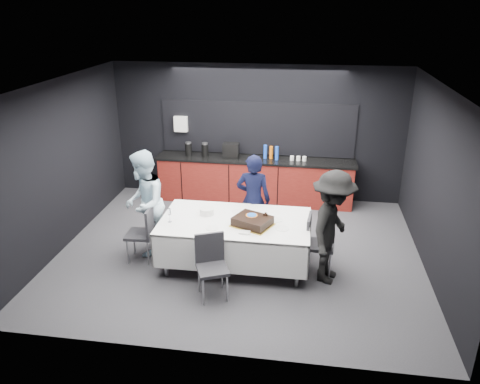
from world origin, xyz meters
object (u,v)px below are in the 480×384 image
(champagne_flute, at_px, (169,213))
(chair_right, at_px, (315,240))
(person_left, at_px, (144,203))
(cake_assembly, at_px, (252,221))
(person_center, at_px, (253,200))
(party_table, at_px, (235,228))
(plate_stack, at_px, (207,211))
(chair_near, at_px, (211,261))
(chair_left, at_px, (144,230))
(person_right, at_px, (332,228))

(champagne_flute, bearing_deg, chair_right, 5.26)
(person_left, bearing_deg, chair_right, 75.42)
(cake_assembly, xyz_separation_m, person_center, (-0.10, 0.91, -0.04))
(party_table, xyz_separation_m, plate_stack, (-0.48, 0.15, 0.19))
(champagne_flute, relative_size, person_left, 0.13)
(cake_assembly, bearing_deg, chair_right, 8.07)
(plate_stack, relative_size, chair_right, 0.25)
(chair_right, distance_m, person_left, 2.82)
(plate_stack, xyz_separation_m, chair_near, (0.28, -1.02, -0.30))
(champagne_flute, xyz_separation_m, person_left, (-0.55, 0.41, -0.06))
(plate_stack, relative_size, chair_left, 0.25)
(person_center, bearing_deg, plate_stack, 44.96)
(champagne_flute, xyz_separation_m, person_right, (2.46, -0.01, -0.07))
(cake_assembly, distance_m, champagne_flute, 1.28)
(champagne_flute, bearing_deg, chair_left, 164.30)
(cake_assembly, relative_size, chair_near, 0.76)
(cake_assembly, bearing_deg, person_right, -4.02)
(cake_assembly, height_order, person_center, person_center)
(chair_right, bearing_deg, chair_left, -178.49)
(chair_near, relative_size, person_center, 0.57)
(chair_near, height_order, person_center, person_center)
(plate_stack, distance_m, person_right, 1.99)
(chair_near, bearing_deg, person_center, 76.46)
(champagne_flute, xyz_separation_m, chair_near, (0.78, -0.66, -0.40))
(cake_assembly, distance_m, chair_right, 1.02)
(champagne_flute, height_order, chair_right, champagne_flute)
(person_left, bearing_deg, champagne_flute, 42.95)
(cake_assembly, relative_size, chair_right, 0.76)
(person_left, bearing_deg, chair_near, 40.97)
(cake_assembly, bearing_deg, plate_stack, 159.12)
(chair_right, xyz_separation_m, chair_near, (-1.46, -0.86, 0.00))
(party_table, bearing_deg, plate_stack, 162.53)
(party_table, height_order, person_right, person_right)
(plate_stack, xyz_separation_m, chair_left, (-0.98, -0.23, -0.30))
(chair_left, xyz_separation_m, chair_near, (1.26, -0.79, 0.00))
(champagne_flute, bearing_deg, party_table, 12.07)
(person_right, bearing_deg, champagne_flute, 106.37)
(plate_stack, xyz_separation_m, person_right, (1.95, -0.38, 0.04))
(chair_left, distance_m, person_left, 0.45)
(person_left, bearing_deg, plate_stack, 77.17)
(party_table, bearing_deg, person_center, 76.30)
(person_right, bearing_deg, cake_assembly, 102.66)
(cake_assembly, distance_m, person_right, 1.19)
(cake_assembly, bearing_deg, chair_left, 177.89)
(cake_assembly, distance_m, chair_left, 1.78)
(cake_assembly, height_order, chair_left, cake_assembly)
(chair_left, relative_size, person_center, 0.57)
(party_table, bearing_deg, chair_left, -177.00)
(person_left, bearing_deg, person_right, 71.59)
(chair_left, distance_m, person_center, 1.88)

